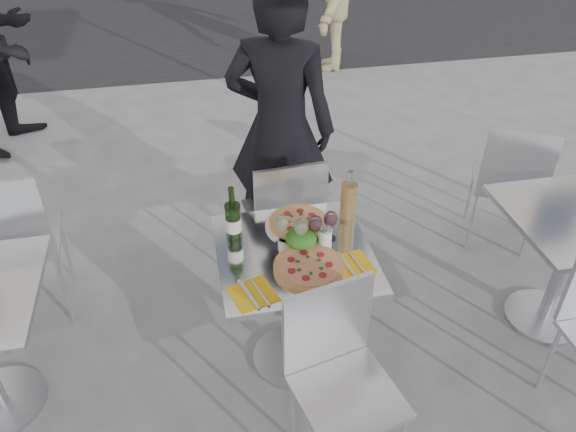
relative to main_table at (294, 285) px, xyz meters
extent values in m
plane|color=slate|center=(0.00, 0.00, -0.54)|extent=(80.00, 80.00, 0.00)
cube|color=black|center=(0.00, 6.50, -0.54)|extent=(24.00, 5.00, 0.00)
cylinder|color=#B7BABF|center=(0.00, 0.00, -0.53)|extent=(0.44, 0.44, 0.02)
cylinder|color=#B7BABF|center=(0.00, 0.00, -0.17)|extent=(0.07, 0.07, 0.72)
cube|color=silver|center=(0.00, 0.00, 0.20)|extent=(0.72, 0.72, 0.03)
cylinder|color=#B7BABF|center=(-1.50, 0.00, -0.53)|extent=(0.44, 0.44, 0.02)
cylinder|color=#B7BABF|center=(1.50, 0.00, -0.53)|extent=(0.44, 0.44, 0.02)
cylinder|color=#B7BABF|center=(1.50, 0.00, -0.17)|extent=(0.07, 0.07, 0.72)
cylinder|color=silver|center=(0.23, 0.90, -0.32)|extent=(0.02, 0.02, 0.44)
cylinder|color=silver|center=(-0.12, 0.87, -0.32)|extent=(0.02, 0.02, 0.44)
cylinder|color=silver|center=(0.26, 0.54, -0.32)|extent=(0.02, 0.02, 0.44)
cylinder|color=silver|center=(-0.09, 0.52, -0.32)|extent=(0.02, 0.02, 0.44)
cube|color=silver|center=(0.07, 0.71, -0.09)|extent=(0.44, 0.44, 0.02)
cube|color=silver|center=(0.09, 0.50, 0.15)|extent=(0.41, 0.06, 0.44)
cylinder|color=silver|center=(-0.11, -0.48, -0.32)|extent=(0.02, 0.02, 0.44)
cylinder|color=silver|center=(0.23, -0.40, -0.32)|extent=(0.02, 0.02, 0.44)
cube|color=silver|center=(0.10, -0.61, -0.09)|extent=(0.49, 0.49, 0.02)
cube|color=silver|center=(0.06, -0.41, 0.14)|extent=(0.40, 0.12, 0.44)
cylinder|color=silver|center=(-1.24, 0.91, -0.29)|extent=(0.03, 0.03, 0.49)
cylinder|color=silver|center=(-1.20, 0.52, -0.29)|extent=(0.03, 0.03, 0.49)
cube|color=silver|center=(-1.42, 0.69, -0.04)|extent=(0.50, 0.50, 0.03)
cylinder|color=silver|center=(1.82, 0.87, -0.32)|extent=(0.02, 0.02, 0.45)
cylinder|color=silver|center=(1.50, 1.02, -0.32)|extent=(0.02, 0.02, 0.45)
cylinder|color=silver|center=(1.67, 0.55, -0.32)|extent=(0.02, 0.02, 0.45)
cylinder|color=silver|center=(1.35, 0.70, -0.32)|extent=(0.02, 0.02, 0.45)
cube|color=silver|center=(1.58, 0.78, -0.08)|extent=(0.55, 0.55, 0.02)
cube|color=silver|center=(1.50, 0.59, 0.15)|extent=(0.39, 0.20, 0.45)
cylinder|color=silver|center=(1.20, -0.44, -0.31)|extent=(0.02, 0.02, 0.46)
imported|color=black|center=(0.11, 0.95, 0.36)|extent=(0.77, 0.66, 1.80)
cylinder|color=#DFA657|center=(0.04, -0.13, 0.22)|extent=(0.32, 0.32, 0.02)
cylinder|color=beige|center=(0.04, -0.13, 0.23)|extent=(0.28, 0.28, 0.00)
cylinder|color=white|center=(0.06, 0.19, 0.22)|extent=(0.33, 0.33, 0.01)
cylinder|color=#DFA657|center=(0.06, 0.19, 0.23)|extent=(0.29, 0.29, 0.02)
cylinder|color=beige|center=(0.06, 0.19, 0.24)|extent=(0.26, 0.26, 0.00)
cylinder|color=white|center=(0.04, 0.04, 0.22)|extent=(0.22, 0.22, 0.01)
ellipsoid|color=#175C17|center=(0.04, 0.04, 0.26)|extent=(0.15, 0.15, 0.08)
sphere|color=#B21914|center=(0.08, 0.06, 0.27)|extent=(0.03, 0.03, 0.03)
cylinder|color=#21481B|center=(-0.26, 0.15, 0.31)|extent=(0.07, 0.07, 0.20)
cone|color=#21481B|center=(-0.26, 0.15, 0.41)|extent=(0.07, 0.07, 0.03)
cylinder|color=#21481B|center=(-0.26, 0.15, 0.46)|extent=(0.03, 0.03, 0.10)
cylinder|color=silver|center=(-0.26, 0.15, 0.30)|extent=(0.07, 0.08, 0.07)
cylinder|color=tan|center=(0.31, 0.19, 0.32)|extent=(0.08, 0.08, 0.22)
cylinder|color=white|center=(0.31, 0.19, 0.46)|extent=(0.03, 0.03, 0.08)
cylinder|color=white|center=(0.15, 0.02, 0.26)|extent=(0.06, 0.06, 0.09)
cylinder|color=silver|center=(0.15, 0.02, 0.31)|extent=(0.06, 0.06, 0.02)
cylinder|color=white|center=(-0.04, 0.08, 0.21)|extent=(0.06, 0.06, 0.00)
cylinder|color=white|center=(-0.04, 0.08, 0.26)|extent=(0.01, 0.01, 0.09)
ellipsoid|color=white|center=(-0.04, 0.08, 0.33)|extent=(0.07, 0.07, 0.08)
ellipsoid|color=#F2F3AB|center=(-0.04, 0.08, 0.32)|extent=(0.05, 0.05, 0.05)
cylinder|color=white|center=(0.04, 0.04, 0.21)|extent=(0.06, 0.06, 0.00)
cylinder|color=white|center=(0.04, 0.04, 0.26)|extent=(0.01, 0.01, 0.09)
ellipsoid|color=white|center=(0.04, 0.04, 0.33)|extent=(0.07, 0.07, 0.08)
ellipsoid|color=#F2F3AB|center=(0.04, 0.04, 0.32)|extent=(0.05, 0.05, 0.05)
cylinder|color=white|center=(0.11, 0.05, 0.21)|extent=(0.06, 0.06, 0.00)
cylinder|color=white|center=(0.11, 0.05, 0.26)|extent=(0.01, 0.01, 0.09)
ellipsoid|color=white|center=(0.11, 0.05, 0.33)|extent=(0.07, 0.07, 0.08)
ellipsoid|color=#4B0A14|center=(0.11, 0.05, 0.32)|extent=(0.05, 0.05, 0.05)
cylinder|color=white|center=(0.19, 0.07, 0.21)|extent=(0.06, 0.06, 0.00)
cylinder|color=white|center=(0.19, 0.07, 0.26)|extent=(0.01, 0.01, 0.09)
ellipsoid|color=white|center=(0.19, 0.07, 0.33)|extent=(0.07, 0.07, 0.08)
ellipsoid|color=#4B0A14|center=(0.19, 0.07, 0.32)|extent=(0.05, 0.05, 0.05)
cube|color=yellow|center=(-0.23, -0.24, 0.21)|extent=(0.23, 0.23, 0.00)
cube|color=#B7BABF|center=(-0.25, -0.24, 0.22)|extent=(0.07, 0.20, 0.00)
cube|color=#B7BABF|center=(-0.20, -0.24, 0.22)|extent=(0.06, 0.17, 0.00)
cube|color=yellow|center=(0.23, -0.15, 0.21)|extent=(0.21, 0.21, 0.00)
cube|color=#B7BABF|center=(0.21, -0.15, 0.22)|extent=(0.05, 0.20, 0.00)
cube|color=#B7BABF|center=(0.26, -0.15, 0.22)|extent=(0.04, 0.18, 0.00)
camera|label=1|loc=(-0.43, -1.98, 1.89)|focal=35.00mm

